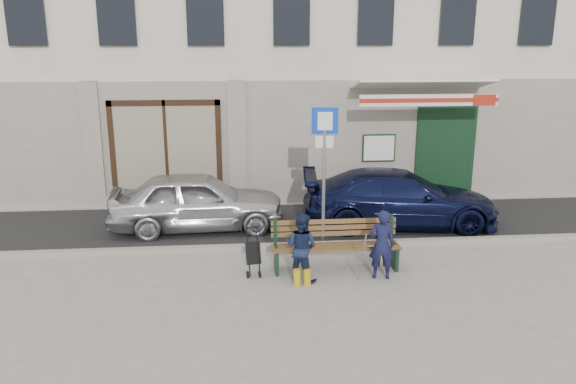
{
  "coord_description": "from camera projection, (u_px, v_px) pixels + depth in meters",
  "views": [
    {
      "loc": [
        -1.37,
        -9.37,
        4.19
      ],
      "look_at": [
        -0.39,
        1.6,
        1.2
      ],
      "focal_mm": 35.0,
      "sensor_mm": 36.0,
      "label": 1
    }
  ],
  "objects": [
    {
      "name": "man",
      "position": [
        382.0,
        244.0,
        10.06
      ],
      "size": [
        0.51,
        0.37,
        1.29
      ],
      "primitive_type": "imported",
      "rotation": [
        0.0,
        0.0,
        3.01
      ],
      "color": "#131635",
      "rests_on": "ground"
    },
    {
      "name": "stroller",
      "position": [
        253.0,
        254.0,
        10.29
      ],
      "size": [
        0.29,
        0.39,
        0.88
      ],
      "rotation": [
        0.0,
        0.0,
        0.19
      ],
      "color": "black",
      "rests_on": "ground"
    },
    {
      "name": "ground",
      "position": [
        317.0,
        278.0,
        10.22
      ],
      "size": [
        80.0,
        80.0,
        0.0
      ],
      "primitive_type": "plane",
      "color": "#9E9991",
      "rests_on": "ground"
    },
    {
      "name": "car_navy",
      "position": [
        399.0,
        198.0,
        12.98
      ],
      "size": [
        4.63,
        2.24,
        1.3
      ],
      "primitive_type": "imported",
      "rotation": [
        0.0,
        0.0,
        1.48
      ],
      "color": "black",
      "rests_on": "ground"
    },
    {
      "name": "building",
      "position": [
        281.0,
        13.0,
        17.04
      ],
      "size": [
        20.0,
        8.27,
        10.0
      ],
      "color": "beige",
      "rests_on": "ground"
    },
    {
      "name": "woman",
      "position": [
        301.0,
        247.0,
        9.98
      ],
      "size": [
        0.77,
        0.74,
        1.26
      ],
      "primitive_type": "imported",
      "rotation": [
        0.0,
        0.0,
        2.52
      ],
      "color": "#151F3C",
      "rests_on": "ground"
    },
    {
      "name": "curb",
      "position": [
        307.0,
        246.0,
        11.65
      ],
      "size": [
        60.0,
        0.18,
        0.12
      ],
      "primitive_type": "cube",
      "color": "#9E9384",
      "rests_on": "ground"
    },
    {
      "name": "asphalt_lane",
      "position": [
        299.0,
        224.0,
        13.2
      ],
      "size": [
        60.0,
        3.2,
        0.01
      ],
      "primitive_type": "cube",
      "color": "#282828",
      "rests_on": "ground"
    },
    {
      "name": "parking_sign",
      "position": [
        324.0,
        153.0,
        11.4
      ],
      "size": [
        0.54,
        0.1,
        2.89
      ],
      "rotation": [
        0.0,
        0.0,
        -0.1
      ],
      "color": "gray",
      "rests_on": "ground"
    },
    {
      "name": "car_silver",
      "position": [
        197.0,
        201.0,
        12.71
      ],
      "size": [
        3.98,
        1.76,
        1.33
      ],
      "primitive_type": "imported",
      "rotation": [
        0.0,
        0.0,
        1.62
      ],
      "color": "silver",
      "rests_on": "ground"
    },
    {
      "name": "bench",
      "position": [
        333.0,
        246.0,
        10.5
      ],
      "size": [
        2.4,
        1.17,
        0.98
      ],
      "color": "brown",
      "rests_on": "ground"
    }
  ]
}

